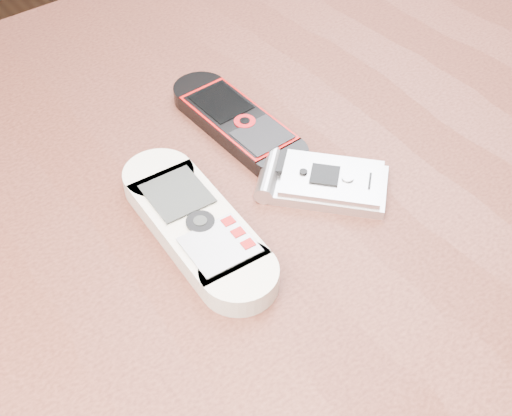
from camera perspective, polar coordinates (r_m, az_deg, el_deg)
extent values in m
cube|color=black|center=(0.58, -0.40, -2.11)|extent=(1.20, 0.80, 0.03)
cube|color=black|center=(1.29, 10.18, 6.53)|extent=(0.06, 0.06, 0.71)
cube|color=silver|center=(0.55, -4.79, -1.33)|extent=(0.07, 0.18, 0.02)
cube|color=black|center=(0.64, -1.46, 6.83)|extent=(0.06, 0.17, 0.02)
cube|color=silver|center=(0.59, 5.78, 2.13)|extent=(0.11, 0.12, 0.02)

